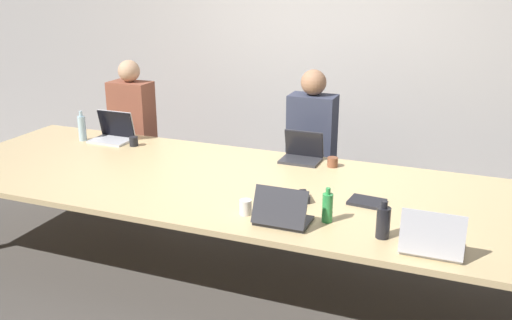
{
  "coord_description": "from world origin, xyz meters",
  "views": [
    {
      "loc": [
        1.53,
        -3.53,
        2.17
      ],
      "look_at": [
        0.08,
        0.1,
        0.87
      ],
      "focal_mm": 40.0,
      "sensor_mm": 36.0,
      "label": 1
    }
  ],
  "objects_px": {
    "bottle_near_right": "(383,222)",
    "laptop_near_midright": "(282,214)",
    "cup_far_center": "(333,162)",
    "cup_far_left": "(134,141)",
    "person_far_center": "(311,151)",
    "bottle_far_left": "(82,128)",
    "cup_near_midright": "(246,207)",
    "laptop_far_center": "(302,152)",
    "laptop_near_right": "(432,241)",
    "laptop_far_left": "(113,132)",
    "bottle_near_midright": "(327,207)",
    "stapler": "(305,197)",
    "person_far_left": "(133,133)"
  },
  "relations": [
    {
      "from": "bottle_near_right",
      "to": "laptop_near_midright",
      "type": "relative_size",
      "value": 0.68
    },
    {
      "from": "cup_far_center",
      "to": "cup_far_left",
      "type": "height_order",
      "value": "cup_far_left"
    },
    {
      "from": "person_far_center",
      "to": "bottle_near_right",
      "type": "height_order",
      "value": "person_far_center"
    },
    {
      "from": "cup_far_left",
      "to": "bottle_far_left",
      "type": "distance_m",
      "value": 0.53
    },
    {
      "from": "cup_far_left",
      "to": "cup_near_midright",
      "type": "xyz_separation_m",
      "value": [
        1.47,
        -0.99,
        0.01
      ]
    },
    {
      "from": "laptop_far_center",
      "to": "laptop_near_right",
      "type": "height_order",
      "value": "laptop_near_right"
    },
    {
      "from": "laptop_near_right",
      "to": "laptop_near_midright",
      "type": "distance_m",
      "value": 0.87
    },
    {
      "from": "cup_far_left",
      "to": "laptop_far_left",
      "type": "bearing_deg",
      "value": 162.64
    },
    {
      "from": "laptop_near_right",
      "to": "laptop_near_midright",
      "type": "height_order",
      "value": "laptop_near_right"
    },
    {
      "from": "laptop_near_midright",
      "to": "bottle_near_midright",
      "type": "relative_size",
      "value": 1.51
    },
    {
      "from": "laptop_far_center",
      "to": "bottle_near_right",
      "type": "xyz_separation_m",
      "value": [
        0.85,
        -1.17,
        0.03
      ]
    },
    {
      "from": "laptop_near_right",
      "to": "bottle_near_right",
      "type": "distance_m",
      "value": 0.3
    },
    {
      "from": "person_far_center",
      "to": "cup_far_center",
      "type": "height_order",
      "value": "person_far_center"
    },
    {
      "from": "laptop_far_center",
      "to": "person_far_center",
      "type": "distance_m",
      "value": 0.43
    },
    {
      "from": "laptop_near_midright",
      "to": "stapler",
      "type": "distance_m",
      "value": 0.42
    },
    {
      "from": "cup_far_left",
      "to": "bottle_far_left",
      "type": "height_order",
      "value": "bottle_far_left"
    },
    {
      "from": "bottle_far_left",
      "to": "laptop_near_right",
      "type": "bearing_deg",
      "value": -19.14
    },
    {
      "from": "cup_far_center",
      "to": "person_far_left",
      "type": "relative_size",
      "value": 0.06
    },
    {
      "from": "laptop_near_right",
      "to": "person_far_left",
      "type": "distance_m",
      "value": 3.38
    },
    {
      "from": "cup_far_center",
      "to": "laptop_far_center",
      "type": "bearing_deg",
      "value": 166.92
    },
    {
      "from": "cup_far_left",
      "to": "laptop_near_right",
      "type": "bearing_deg",
      "value": -23.07
    },
    {
      "from": "bottle_near_midright",
      "to": "stapler",
      "type": "height_order",
      "value": "bottle_near_midright"
    },
    {
      "from": "cup_far_center",
      "to": "cup_near_midright",
      "type": "bearing_deg",
      "value": -104.13
    },
    {
      "from": "laptop_far_left",
      "to": "cup_near_midright",
      "type": "relative_size",
      "value": 3.69
    },
    {
      "from": "person_far_center",
      "to": "person_far_left",
      "type": "bearing_deg",
      "value": -178.06
    },
    {
      "from": "laptop_far_left",
      "to": "cup_far_left",
      "type": "bearing_deg",
      "value": -17.36
    },
    {
      "from": "person_far_center",
      "to": "bottle_near_midright",
      "type": "distance_m",
      "value": 1.59
    },
    {
      "from": "laptop_near_right",
      "to": "cup_near_midright",
      "type": "bearing_deg",
      "value": -5.92
    },
    {
      "from": "stapler",
      "to": "cup_far_center",
      "type": "bearing_deg",
      "value": 60.94
    },
    {
      "from": "laptop_near_midright",
      "to": "bottle_near_midright",
      "type": "xyz_separation_m",
      "value": [
        0.24,
        0.14,
        0.03
      ]
    },
    {
      "from": "person_far_center",
      "to": "person_far_left",
      "type": "relative_size",
      "value": 1.01
    },
    {
      "from": "laptop_near_right",
      "to": "person_far_left",
      "type": "relative_size",
      "value": 0.24
    },
    {
      "from": "laptop_far_center",
      "to": "laptop_near_right",
      "type": "xyz_separation_m",
      "value": [
        1.13,
        -1.27,
        0.01
      ]
    },
    {
      "from": "person_far_center",
      "to": "bottle_near_midright",
      "type": "height_order",
      "value": "person_far_center"
    },
    {
      "from": "cup_far_left",
      "to": "laptop_near_midright",
      "type": "bearing_deg",
      "value": -31.28
    },
    {
      "from": "bottle_far_left",
      "to": "bottle_near_midright",
      "type": "height_order",
      "value": "bottle_far_left"
    },
    {
      "from": "bottle_near_midright",
      "to": "bottle_far_left",
      "type": "bearing_deg",
      "value": 160.47
    },
    {
      "from": "bottle_near_right",
      "to": "person_far_left",
      "type": "bearing_deg",
      "value": 150.4
    },
    {
      "from": "person_far_center",
      "to": "stapler",
      "type": "relative_size",
      "value": 9.11
    },
    {
      "from": "cup_far_center",
      "to": "bottle_near_midright",
      "type": "distance_m",
      "value": 1.04
    },
    {
      "from": "cup_far_center",
      "to": "bottle_far_left",
      "type": "height_order",
      "value": "bottle_far_left"
    },
    {
      "from": "laptop_far_center",
      "to": "laptop_far_left",
      "type": "height_order",
      "value": "laptop_far_left"
    },
    {
      "from": "laptop_far_left",
      "to": "person_far_center",
      "type": "bearing_deg",
      "value": 16.15
    },
    {
      "from": "person_far_left",
      "to": "laptop_far_left",
      "type": "bearing_deg",
      "value": -78.76
    },
    {
      "from": "cup_far_center",
      "to": "laptop_far_left",
      "type": "relative_size",
      "value": 0.23
    },
    {
      "from": "person_far_left",
      "to": "cup_far_center",
      "type": "bearing_deg",
      "value": -11.21
    },
    {
      "from": "person_far_left",
      "to": "bottle_far_left",
      "type": "relative_size",
      "value": 5.08
    },
    {
      "from": "laptop_far_center",
      "to": "person_far_center",
      "type": "bearing_deg",
      "value": 95.7
    },
    {
      "from": "cup_far_center",
      "to": "bottle_near_midright",
      "type": "relative_size",
      "value": 0.37
    },
    {
      "from": "laptop_far_center",
      "to": "bottle_near_midright",
      "type": "relative_size",
      "value": 1.45
    }
  ]
}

